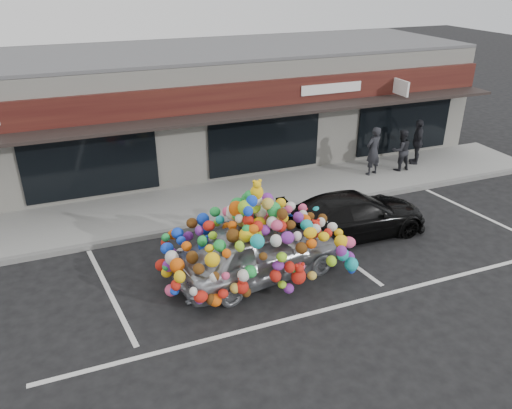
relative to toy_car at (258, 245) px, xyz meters
name	(u,v)px	position (x,y,z in m)	size (l,w,h in m)	color
ground	(237,270)	(-0.42, 0.44, -0.91)	(90.00, 90.00, 0.00)	black
shop_building	(163,109)	(-0.42, 8.88, 1.26)	(24.00, 7.20, 4.31)	silver
sidewalk	(196,205)	(-0.42, 4.44, -0.83)	(26.00, 3.00, 0.15)	gray
kerb	(209,225)	(-0.42, 2.94, -0.83)	(26.00, 0.18, 0.16)	slate
parking_stripe_left	(109,292)	(-3.62, 0.64, -0.90)	(0.12, 4.40, 0.01)	silver
parking_stripe_mid	(329,246)	(2.38, 0.64, -0.90)	(0.12, 4.40, 0.01)	silver
parking_stripe_right	(479,215)	(7.78, 0.64, -0.90)	(0.12, 4.40, 0.01)	silver
lane_line	(350,303)	(1.58, -1.86, -0.90)	(14.00, 0.12, 0.01)	silver
toy_car	(258,245)	(0.00, 0.00, 0.00)	(3.11, 4.83, 2.67)	#AAADB5
black_sedan	(354,215)	(3.39, 1.02, -0.27)	(4.36, 1.77, 1.27)	black
pedestrian_a	(373,151)	(6.27, 4.50, 0.14)	(0.66, 0.43, 1.80)	black
pedestrian_b	(401,150)	(7.48, 4.49, 0.02)	(0.76, 0.59, 1.55)	black
pedestrian_c	(417,142)	(8.49, 4.86, 0.11)	(0.42, 1.02, 1.74)	#232227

